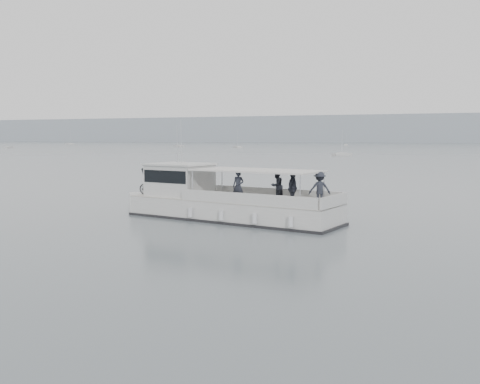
% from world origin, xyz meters
% --- Properties ---
extents(ground, '(1400.00, 1400.00, 0.00)m').
position_xyz_m(ground, '(0.00, 0.00, 0.00)').
color(ground, '#515A60').
rests_on(ground, ground).
extents(headland, '(1400.00, 90.00, 28.00)m').
position_xyz_m(headland, '(0.00, 560.00, 14.00)').
color(headland, '#939EA8').
rests_on(headland, ground).
extents(tour_boat, '(14.30, 5.87, 5.97)m').
position_xyz_m(tour_boat, '(-1.56, -0.45, 0.98)').
color(tour_boat, silver).
rests_on(tour_boat, ground).
extents(moored_fleet, '(456.75, 271.92, 10.96)m').
position_xyz_m(moored_fleet, '(-46.79, 237.50, 0.36)').
color(moored_fleet, silver).
rests_on(moored_fleet, ground).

